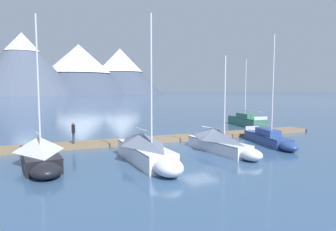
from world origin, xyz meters
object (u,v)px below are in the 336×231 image
at_px(sailboat_far_berth, 245,120).
at_px(person_on_dock, 73,131).
at_px(sailboat_mid_dock_port, 220,141).
at_px(sailboat_nearest_berth, 40,153).
at_px(sailboat_second_berth, 147,150).
at_px(sailboat_mid_dock_starboard, 270,138).

height_order(sailboat_far_berth, person_on_dock, sailboat_far_berth).
xyz_separation_m(sailboat_mid_dock_port, sailboat_far_berth, (11.64, 11.98, -0.16)).
xyz_separation_m(sailboat_nearest_berth, sailboat_mid_dock_port, (11.85, -0.93, 0.02)).
height_order(sailboat_nearest_berth, person_on_dock, sailboat_nearest_berth).
xyz_separation_m(sailboat_nearest_berth, person_on_dock, (2.48, 5.12, 0.48)).
relative_size(sailboat_second_berth, sailboat_mid_dock_port, 1.24).
xyz_separation_m(sailboat_nearest_berth, sailboat_far_berth, (23.49, 11.05, -0.14)).
bearing_deg(person_on_dock, sailboat_mid_dock_port, -32.84).
bearing_deg(sailboat_nearest_berth, sailboat_second_berth, -18.02).
bearing_deg(sailboat_mid_dock_starboard, sailboat_far_berth, 60.77).
bearing_deg(person_on_dock, sailboat_mid_dock_starboard, -19.69).
bearing_deg(sailboat_mid_dock_starboard, person_on_dock, 160.31).
distance_m(sailboat_nearest_berth, sailboat_far_berth, 25.96).
relative_size(sailboat_mid_dock_starboard, person_on_dock, 5.20).
bearing_deg(sailboat_second_berth, sailboat_far_berth, 36.53).
distance_m(sailboat_second_berth, sailboat_mid_dock_port, 5.98).
height_order(sailboat_mid_dock_port, sailboat_mid_dock_starboard, sailboat_mid_dock_starboard).
bearing_deg(sailboat_second_berth, sailboat_mid_dock_port, 9.67).
xyz_separation_m(sailboat_second_berth, sailboat_mid_dock_starboard, (11.26, 1.78, -0.33)).
height_order(sailboat_nearest_berth, sailboat_mid_dock_port, sailboat_nearest_berth).
xyz_separation_m(sailboat_mid_dock_port, person_on_dock, (-9.37, 6.05, 0.46)).
height_order(sailboat_mid_dock_port, person_on_dock, sailboat_mid_dock_port).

